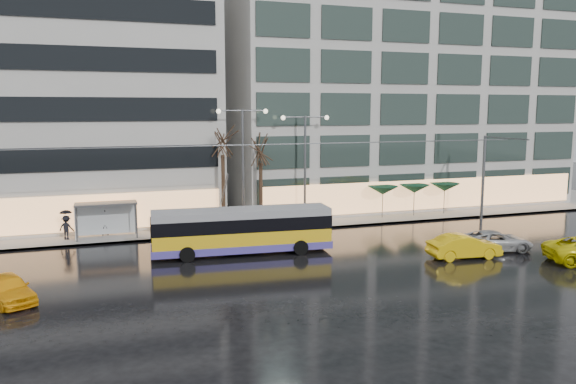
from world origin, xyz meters
name	(u,v)px	position (x,y,z in m)	size (l,w,h in m)	color
ground	(255,269)	(0.00, 0.00, 0.00)	(140.00, 140.00, 0.00)	black
sidewalk	(234,221)	(2.00, 14.00, 0.07)	(80.00, 10.00, 0.15)	gray
kerb	(249,233)	(2.00, 9.05, 0.07)	(80.00, 0.10, 0.15)	slate
building_right	(392,73)	(19.00, 19.00, 12.65)	(32.00, 14.00, 25.00)	#ABA9A4
trolleybus	(242,232)	(0.13, 3.68, 1.42)	(11.47, 4.79, 5.25)	gold
catenary	(239,179)	(1.00, 7.94, 4.25)	(42.24, 5.12, 7.00)	#595B60
bus_shelter	(101,212)	(-8.38, 10.69, 1.96)	(4.20, 1.60, 2.51)	#595B60
street_lamp_near	(243,152)	(2.00, 10.80, 5.99)	(3.96, 0.36, 9.03)	#595B60
street_lamp_far	(305,154)	(7.00, 10.80, 5.71)	(3.96, 0.36, 8.53)	#595B60
tree_a	(222,137)	(0.50, 11.00, 7.09)	(3.20, 3.20, 8.40)	black
tree_b	(261,145)	(3.50, 11.20, 6.40)	(3.20, 3.20, 7.70)	black
parasol_a	(383,190)	(14.00, 11.00, 2.45)	(2.50, 2.50, 2.65)	#595B60
parasol_b	(414,189)	(17.00, 11.00, 2.45)	(2.50, 2.50, 2.65)	#595B60
parasol_c	(445,187)	(20.00, 11.00, 2.45)	(2.50, 2.50, 2.65)	#595B60
taxi_a	(8,288)	(-12.67, -1.67, 0.69)	(1.63, 4.06, 1.38)	#FFAC0D
taxi_b	(464,246)	(12.93, -1.70, 0.74)	(1.58, 4.52, 1.49)	yellow
sedan_silver	(495,241)	(16.03, -0.76, 0.65)	(2.17, 4.70, 1.31)	#A9AAAE
pedestrian_a	(104,216)	(-8.14, 11.37, 1.56)	(0.99, 1.01, 2.19)	black
pedestrian_b	(155,223)	(-4.65, 10.74, 0.96)	(1.00, 0.97, 1.62)	black
pedestrian_c	(66,224)	(-10.68, 10.81, 1.26)	(1.26, 1.10, 2.11)	black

